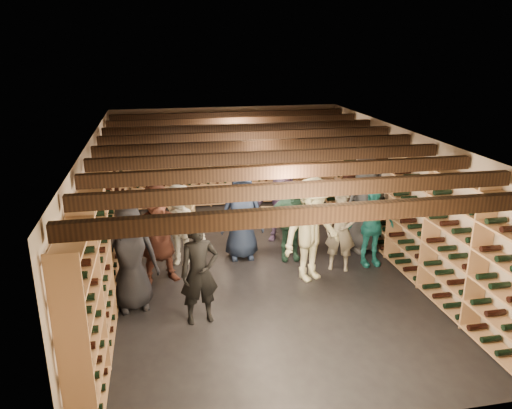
{
  "coord_description": "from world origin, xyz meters",
  "views": [
    {
      "loc": [
        -1.66,
        -8.05,
        3.94
      ],
      "look_at": [
        -0.02,
        0.2,
        1.16
      ],
      "focal_mm": 35.0,
      "sensor_mm": 36.0,
      "label": 1
    }
  ],
  "objects_px": {
    "crate_stack_left": "(182,215)",
    "person_3": "(312,230)",
    "crate_loose": "(272,212)",
    "crate_stack_right": "(285,216)",
    "person_5": "(158,234)",
    "person_8": "(349,203)",
    "person_11": "(283,203)",
    "person_10": "(290,221)",
    "person_0": "(130,257)",
    "person_6": "(242,216)",
    "person_4": "(371,226)",
    "person_7": "(341,231)",
    "person_12": "(366,205)",
    "person_9": "(180,226)",
    "person_1": "(199,273)"
  },
  "relations": [
    {
      "from": "crate_stack_right",
      "to": "person_0",
      "type": "relative_size",
      "value": 0.35
    },
    {
      "from": "person_0",
      "to": "person_10",
      "type": "distance_m",
      "value": 3.09
    },
    {
      "from": "person_8",
      "to": "person_11",
      "type": "distance_m",
      "value": 1.36
    },
    {
      "from": "crate_stack_left",
      "to": "person_7",
      "type": "relative_size",
      "value": 0.46
    },
    {
      "from": "person_8",
      "to": "person_5",
      "type": "bearing_deg",
      "value": -177.99
    },
    {
      "from": "crate_stack_left",
      "to": "person_8",
      "type": "xyz_separation_m",
      "value": [
        3.34,
        -1.19,
        0.43
      ]
    },
    {
      "from": "person_4",
      "to": "person_7",
      "type": "xyz_separation_m",
      "value": [
        -0.61,
        -0.1,
        -0.0
      ]
    },
    {
      "from": "person_5",
      "to": "person_12",
      "type": "xyz_separation_m",
      "value": [
        3.94,
        0.56,
        0.08
      ]
    },
    {
      "from": "person_7",
      "to": "person_3",
      "type": "bearing_deg",
      "value": -133.71
    },
    {
      "from": "person_0",
      "to": "person_7",
      "type": "xyz_separation_m",
      "value": [
        3.58,
        0.66,
        -0.1
      ]
    },
    {
      "from": "person_6",
      "to": "person_11",
      "type": "xyz_separation_m",
      "value": [
        0.97,
        0.74,
        -0.04
      ]
    },
    {
      "from": "crate_stack_right",
      "to": "person_8",
      "type": "relative_size",
      "value": 0.38
    },
    {
      "from": "person_7",
      "to": "person_0",
      "type": "bearing_deg",
      "value": -146.22
    },
    {
      "from": "person_5",
      "to": "person_8",
      "type": "distance_m",
      "value": 4.0
    },
    {
      "from": "person_1",
      "to": "person_11",
      "type": "relative_size",
      "value": 0.99
    },
    {
      "from": "crate_stack_left",
      "to": "crate_stack_right",
      "type": "xyz_separation_m",
      "value": [
        2.29,
        -0.06,
        -0.17
      ]
    },
    {
      "from": "person_9",
      "to": "person_4",
      "type": "bearing_deg",
      "value": 11.9
    },
    {
      "from": "person_1",
      "to": "person_6",
      "type": "distance_m",
      "value": 2.33
    },
    {
      "from": "person_7",
      "to": "person_10",
      "type": "height_order",
      "value": "person_10"
    },
    {
      "from": "person_3",
      "to": "person_5",
      "type": "xyz_separation_m",
      "value": [
        -2.54,
        0.45,
        -0.05
      ]
    },
    {
      "from": "person_1",
      "to": "person_6",
      "type": "relative_size",
      "value": 0.94
    },
    {
      "from": "crate_loose",
      "to": "person_5",
      "type": "relative_size",
      "value": 0.29
    },
    {
      "from": "crate_stack_left",
      "to": "person_3",
      "type": "distance_m",
      "value": 3.5
    },
    {
      "from": "person_11",
      "to": "person_3",
      "type": "bearing_deg",
      "value": -80.03
    },
    {
      "from": "person_12",
      "to": "crate_stack_left",
      "type": "bearing_deg",
      "value": 142.66
    },
    {
      "from": "person_10",
      "to": "person_0",
      "type": "bearing_deg",
      "value": -150.2
    },
    {
      "from": "person_6",
      "to": "person_9",
      "type": "distance_m",
      "value": 1.16
    },
    {
      "from": "crate_stack_left",
      "to": "person_3",
      "type": "bearing_deg",
      "value": -53.81
    },
    {
      "from": "person_7",
      "to": "person_12",
      "type": "bearing_deg",
      "value": 67.39
    },
    {
      "from": "crate_stack_left",
      "to": "person_7",
      "type": "xyz_separation_m",
      "value": [
        2.66,
        -2.53,
        0.4
      ]
    },
    {
      "from": "person_6",
      "to": "person_4",
      "type": "bearing_deg",
      "value": -15.66
    },
    {
      "from": "person_7",
      "to": "person_10",
      "type": "bearing_deg",
      "value": 164.55
    },
    {
      "from": "crate_stack_left",
      "to": "person_9",
      "type": "bearing_deg",
      "value": -93.79
    },
    {
      "from": "person_11",
      "to": "person_7",
      "type": "bearing_deg",
      "value": -58.97
    },
    {
      "from": "crate_stack_left",
      "to": "person_4",
      "type": "height_order",
      "value": "person_4"
    },
    {
      "from": "person_7",
      "to": "person_9",
      "type": "xyz_separation_m",
      "value": [
        -2.78,
        0.77,
        0.02
      ]
    },
    {
      "from": "crate_loose",
      "to": "person_3",
      "type": "relative_size",
      "value": 0.28
    },
    {
      "from": "person_8",
      "to": "person_10",
      "type": "distance_m",
      "value": 1.61
    },
    {
      "from": "crate_loose",
      "to": "person_11",
      "type": "height_order",
      "value": "person_11"
    },
    {
      "from": "crate_stack_right",
      "to": "person_6",
      "type": "distance_m",
      "value": 2.15
    },
    {
      "from": "person_5",
      "to": "person_11",
      "type": "xyz_separation_m",
      "value": [
        2.5,
        1.41,
        -0.07
      ]
    },
    {
      "from": "crate_stack_left",
      "to": "person_7",
      "type": "height_order",
      "value": "person_7"
    },
    {
      "from": "person_0",
      "to": "person_12",
      "type": "height_order",
      "value": "person_12"
    },
    {
      "from": "person_10",
      "to": "person_11",
      "type": "bearing_deg",
      "value": 88.98
    },
    {
      "from": "person_5",
      "to": "person_8",
      "type": "xyz_separation_m",
      "value": [
        3.84,
        1.15,
        -0.08
      ]
    },
    {
      "from": "person_0",
      "to": "person_6",
      "type": "height_order",
      "value": "person_0"
    },
    {
      "from": "crate_stack_right",
      "to": "person_6",
      "type": "bearing_deg",
      "value": -127.96
    },
    {
      "from": "crate_stack_left",
      "to": "crate_loose",
      "type": "relative_size",
      "value": 1.36
    },
    {
      "from": "crate_loose",
      "to": "person_6",
      "type": "bearing_deg",
      "value": -116.34
    },
    {
      "from": "person_5",
      "to": "person_7",
      "type": "bearing_deg",
      "value": -13.83
    }
  ]
}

